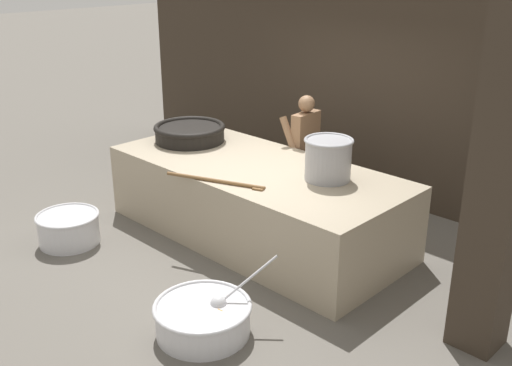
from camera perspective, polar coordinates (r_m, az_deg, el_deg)
name	(u,v)px	position (r m, az deg, el deg)	size (l,w,h in m)	color
ground_plane	(256,235)	(7.51, 0.00, -4.93)	(60.00, 60.00, 0.00)	#666059
back_wall	(367,77)	(8.63, 10.50, 9.88)	(9.17, 0.24, 3.33)	#382D23
support_pillar	(502,170)	(5.22, 22.38, 1.18)	(0.41, 0.41, 3.33)	#382D23
hearth_platform	(256,201)	(7.32, 0.00, -1.68)	(3.73, 1.66, 0.92)	tan
giant_wok_near	(190,132)	(8.09, -6.33, 4.84)	(0.96, 0.96, 0.23)	black
stock_pot	(328,158)	(6.68, 6.89, 2.36)	(0.55, 0.55, 0.47)	#9E9EA3
stirring_paddle	(219,181)	(6.60, -3.53, 0.16)	(1.13, 0.50, 0.04)	brown
cook	(305,148)	(8.03, 4.66, 3.31)	(0.38, 0.59, 1.57)	#8C6647
prep_bowl_vegetables	(203,317)	(5.65, -5.07, -12.59)	(0.91, 1.11, 0.69)	silver
prep_bowl_meat	(69,227)	(7.57, -17.42, -4.04)	(0.75, 0.75, 0.38)	silver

